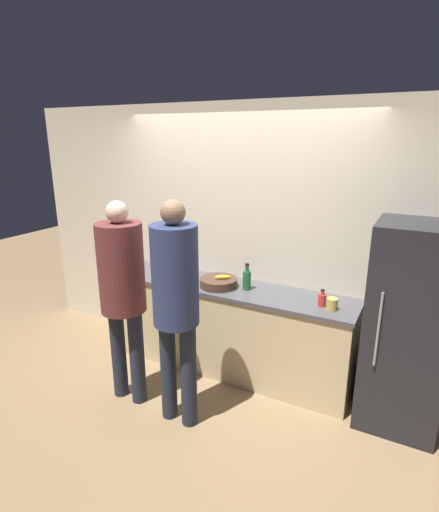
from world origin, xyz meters
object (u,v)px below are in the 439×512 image
refrigerator (407,328)px  person_left (122,284)px  person_center (176,295)px  fruit_bowl (219,282)px  bottle_red (322,299)px  cup_yellow (332,304)px  utensil_crock (181,263)px  bottle_green (247,279)px

refrigerator → person_left: (-2.16, -0.81, 0.26)m
person_left → person_center: size_ratio=0.97×
fruit_bowl → bottle_red: size_ratio=2.41×
cup_yellow → utensil_crock: bearing=170.3°
person_left → bottle_green: person_left is taller
refrigerator → bottle_red: 0.68m
person_left → fruit_bowl: person_left is taller
person_left → fruit_bowl: bearing=57.7°
refrigerator → bottle_red: size_ratio=11.27×
refrigerator → utensil_crock: (-2.25, 0.22, 0.14)m
bottle_green → bottle_red: bearing=-4.0°
person_left → person_center: bearing=-4.2°
cup_yellow → refrigerator: bearing=6.2°
person_left → utensil_crock: 1.05m
refrigerator → cup_yellow: (-0.58, -0.06, 0.11)m
utensil_crock → cup_yellow: (1.67, -0.29, -0.03)m
refrigerator → cup_yellow: bearing=-173.8°
bottle_green → person_left: bearing=-132.3°
bottle_red → bottle_green: bearing=176.0°
refrigerator → bottle_red: (-0.67, -0.02, 0.12)m
person_left → person_center: person_center is taller
bottle_red → cup_yellow: bottle_red is taller
bottle_red → utensil_crock: bearing=171.2°
utensil_crock → bottle_green: 0.88m
person_left → bottle_red: person_left is taller
utensil_crock → bottle_green: utensil_crock is taller
cup_yellow → person_center: bearing=-142.2°
refrigerator → cup_yellow: refrigerator is taller
refrigerator → person_center: size_ratio=0.91×
person_center → fruit_bowl: bearing=94.7°
refrigerator → person_left: bearing=-159.4°
person_left → cup_yellow: person_left is taller
bottle_green → person_center: bearing=-102.9°
fruit_bowl → cup_yellow: bearing=-1.9°
refrigerator → utensil_crock: size_ratio=5.36×
person_center → cup_yellow: 1.30m
refrigerator → fruit_bowl: refrigerator is taller
cup_yellow → bottle_red: bearing=156.6°
fruit_bowl → bottle_red: (0.99, 0.01, 0.02)m
fruit_bowl → person_center: bearing=-85.3°
bottle_red → cup_yellow: size_ratio=1.48×
person_center → utensil_crock: person_center is taller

